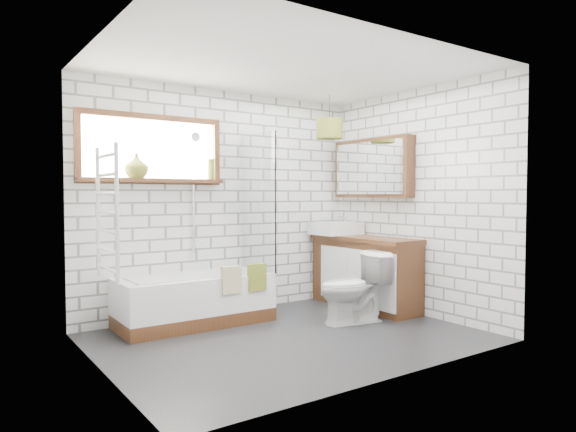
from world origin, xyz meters
TOP-DOWN VIEW (x-y plane):
  - floor at (0.00, 0.00)m, footprint 3.40×2.60m
  - ceiling at (0.00, 0.00)m, footprint 3.40×2.60m
  - wall_back at (0.00, 1.30)m, footprint 3.40×0.01m
  - wall_front at (0.00, -1.30)m, footprint 3.40×0.01m
  - wall_left at (-1.70, 0.00)m, footprint 0.01×2.60m
  - wall_right at (1.70, 0.00)m, footprint 0.01×2.60m
  - window at (-0.85, 1.26)m, footprint 1.52×0.16m
  - towel_radiator at (-1.66, 0.00)m, footprint 0.06×0.52m
  - mirror_cabinet at (1.62, 0.60)m, footprint 0.16×1.20m
  - shower_riser at (-0.40, 1.26)m, footprint 0.02×0.02m
  - bathtub at (-0.53, 0.96)m, footprint 1.56×0.69m
  - shower_screen at (0.23, 0.96)m, footprint 0.02×0.72m
  - towel_green at (0.01, 0.61)m, footprint 0.20×0.06m
  - towel_beige at (-0.29, 0.61)m, footprint 0.21×0.05m
  - vanity at (1.46, 0.56)m, footprint 0.47×1.46m
  - basin at (1.40, 1.02)m, footprint 0.54×0.47m
  - tap at (1.56, 1.02)m, footprint 0.04×0.04m
  - toilet at (0.85, 0.08)m, footprint 0.54×0.78m
  - vase_olive at (-1.03, 1.23)m, footprint 0.26×0.26m
  - vase_dark at (-1.03, 1.23)m, footprint 0.20×0.20m
  - bottle at (-0.20, 1.23)m, footprint 0.08×0.08m
  - pendant at (1.11, 0.78)m, footprint 0.31×0.31m

SIDE VIEW (x-z plane):
  - floor at x=0.00m, z-range -0.01..0.00m
  - bathtub at x=-0.53m, z-range 0.00..0.50m
  - toilet at x=0.85m, z-range 0.00..0.73m
  - vanity at x=1.46m, z-range 0.00..0.84m
  - towel_green at x=0.01m, z-range 0.34..0.62m
  - towel_beige at x=-0.29m, z-range 0.35..0.62m
  - basin at x=1.40m, z-range 0.84..0.99m
  - tap at x=1.56m, z-range 0.89..1.06m
  - towel_radiator at x=-1.66m, z-range 0.70..1.70m
  - wall_back at x=0.00m, z-range 0.00..2.50m
  - wall_front at x=0.00m, z-range 0.00..2.50m
  - wall_left at x=-1.70m, z-range 0.00..2.50m
  - wall_right at x=1.70m, z-range 0.00..2.50m
  - shower_screen at x=0.23m, z-range 0.50..2.00m
  - shower_riser at x=-0.40m, z-range 0.70..2.00m
  - vase_dark at x=-1.03m, z-range 1.48..1.68m
  - bottle at x=-0.20m, z-range 1.48..1.70m
  - vase_olive at x=-1.03m, z-range 1.48..1.73m
  - mirror_cabinet at x=1.62m, z-range 1.30..2.00m
  - window at x=-0.85m, z-range 1.46..2.14m
  - pendant at x=1.11m, z-range 1.99..2.21m
  - ceiling at x=0.00m, z-range 2.50..2.51m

